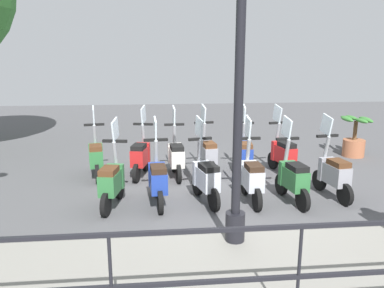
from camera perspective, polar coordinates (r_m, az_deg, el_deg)
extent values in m
plane|color=#4C4C4F|center=(7.55, 3.95, -6.93)|extent=(28.00, 28.00, 0.00)
cube|color=gray|center=(4.70, 10.74, -19.38)|extent=(2.20, 20.00, 0.15)
cube|color=slate|center=(5.59, 7.68, -13.71)|extent=(0.10, 20.00, 0.15)
cube|color=black|center=(3.34, 16.43, -11.95)|extent=(0.04, 16.00, 0.04)
cube|color=black|center=(3.56, 15.91, -18.86)|extent=(0.04, 16.00, 0.04)
cylinder|color=black|center=(3.59, 15.85, -19.57)|extent=(0.03, 0.03, 1.05)
cylinder|color=black|center=(5.21, 6.58, -12.37)|extent=(0.26, 0.26, 0.40)
cylinder|color=black|center=(4.71, 7.24, 10.75)|extent=(0.12, 0.12, 4.50)
cylinder|color=#9E5B3D|center=(10.83, 23.38, -0.56)|extent=(0.56, 0.56, 0.45)
cylinder|color=brown|center=(10.74, 23.61, 1.91)|extent=(0.10, 0.10, 0.50)
ellipsoid|color=#387A33|center=(10.91, 23.13, 3.71)|extent=(0.56, 0.16, 0.10)
ellipsoid|color=#387A33|center=(10.48, 24.42, 3.25)|extent=(0.56, 0.16, 0.10)
ellipsoid|color=#387A33|center=(10.57, 22.57, 3.49)|extent=(0.56, 0.16, 0.10)
ellipsoid|color=#387A33|center=(10.81, 24.92, 3.47)|extent=(0.56, 0.16, 0.10)
ellipsoid|color=#387A33|center=(10.76, 22.46, 3.66)|extent=(0.56, 0.16, 0.10)
ellipsoid|color=#387A33|center=(10.63, 25.07, 3.31)|extent=(0.56, 0.16, 0.10)
cylinder|color=black|center=(7.88, 18.81, -5.23)|extent=(0.41, 0.13, 0.40)
cylinder|color=black|center=(7.23, 22.28, -7.16)|extent=(0.41, 0.13, 0.40)
cube|color=gray|center=(7.40, 21.00, -4.31)|extent=(0.63, 0.36, 0.36)
cube|color=gray|center=(7.62, 19.80, -3.55)|extent=(0.16, 0.31, 0.44)
cube|color=#4C2D19|center=(7.28, 21.46, -2.74)|extent=(0.43, 0.31, 0.10)
cylinder|color=gray|center=(7.58, 19.77, -0.86)|extent=(0.19, 0.09, 0.55)
cube|color=black|center=(7.52, 19.93, 1.18)|extent=(0.12, 0.44, 0.05)
cube|color=silver|center=(7.54, 19.80, 2.76)|extent=(0.39, 0.08, 0.42)
cylinder|color=black|center=(7.42, 13.43, -6.01)|extent=(0.41, 0.13, 0.40)
cylinder|color=black|center=(6.73, 16.52, -8.20)|extent=(0.41, 0.13, 0.40)
cube|color=#2D6B38|center=(6.91, 15.35, -5.10)|extent=(0.63, 0.35, 0.36)
cube|color=#2D6B38|center=(7.15, 14.29, -4.26)|extent=(0.16, 0.31, 0.44)
cube|color=black|center=(6.78, 15.74, -3.43)|extent=(0.43, 0.31, 0.10)
cylinder|color=gray|center=(7.10, 14.23, -1.38)|extent=(0.19, 0.09, 0.55)
cube|color=black|center=(7.04, 14.36, 0.78)|extent=(0.11, 0.44, 0.05)
cube|color=silver|center=(7.06, 14.23, 2.47)|extent=(0.39, 0.08, 0.42)
cylinder|color=black|center=(7.31, 8.05, -6.04)|extent=(0.40, 0.09, 0.40)
cylinder|color=black|center=(6.57, 9.89, -8.39)|extent=(0.40, 0.09, 0.40)
cube|color=#B7BCC6|center=(6.77, 9.20, -5.17)|extent=(0.61, 0.29, 0.36)
cube|color=#B7BCC6|center=(7.03, 8.56, -4.29)|extent=(0.13, 0.30, 0.44)
cube|color=black|center=(6.64, 9.43, -3.47)|extent=(0.41, 0.27, 0.10)
cylinder|color=gray|center=(6.99, 8.53, -1.36)|extent=(0.18, 0.07, 0.55)
cube|color=black|center=(6.92, 8.61, 0.84)|extent=(0.07, 0.44, 0.05)
cube|color=silver|center=(6.94, 8.54, 2.56)|extent=(0.39, 0.04, 0.42)
cylinder|color=black|center=(7.20, 0.79, -6.22)|extent=(0.41, 0.17, 0.40)
cylinder|color=black|center=(6.48, 3.36, -8.50)|extent=(0.41, 0.17, 0.40)
cube|color=#B7BCC6|center=(6.67, 2.29, -5.28)|extent=(0.65, 0.42, 0.36)
cube|color=#B7BCC6|center=(6.92, 1.40, -4.41)|extent=(0.19, 0.32, 0.44)
cube|color=black|center=(6.54, 2.54, -3.55)|extent=(0.45, 0.35, 0.10)
cylinder|color=gray|center=(6.88, 1.24, -1.45)|extent=(0.19, 0.11, 0.55)
cube|color=black|center=(6.81, 1.25, 0.79)|extent=(0.16, 0.44, 0.05)
cube|color=silver|center=(6.83, 1.08, 2.53)|extent=(0.38, 0.12, 0.42)
cylinder|color=black|center=(7.16, -5.49, -6.40)|extent=(0.41, 0.11, 0.40)
cylinder|color=black|center=(6.38, -4.86, -8.86)|extent=(0.41, 0.11, 0.40)
cube|color=navy|center=(6.60, -5.18, -5.54)|extent=(0.62, 0.33, 0.36)
cube|color=navy|center=(6.86, -5.39, -4.62)|extent=(0.14, 0.31, 0.44)
cube|color=black|center=(6.46, -5.16, -3.81)|extent=(0.42, 0.29, 0.10)
cylinder|color=gray|center=(6.82, -5.50, -1.63)|extent=(0.19, 0.08, 0.55)
cube|color=black|center=(6.76, -5.55, 0.63)|extent=(0.09, 0.44, 0.05)
cube|color=silver|center=(6.78, -5.63, 2.39)|extent=(0.39, 0.06, 0.42)
cylinder|color=black|center=(7.16, -11.01, -6.57)|extent=(0.41, 0.15, 0.40)
cylinder|color=black|center=(6.42, -13.01, -9.03)|extent=(0.41, 0.15, 0.40)
cube|color=#2D6B38|center=(6.62, -12.28, -5.73)|extent=(0.64, 0.38, 0.36)
cube|color=#2D6B38|center=(6.88, -11.59, -4.80)|extent=(0.17, 0.32, 0.44)
cube|color=#4C2D19|center=(6.49, -12.55, -4.00)|extent=(0.44, 0.33, 0.10)
cylinder|color=gray|center=(6.83, -11.58, -1.81)|extent=(0.19, 0.10, 0.55)
cube|color=black|center=(6.77, -11.69, 0.44)|extent=(0.14, 0.44, 0.05)
cube|color=silver|center=(6.79, -11.63, 2.19)|extent=(0.39, 0.10, 0.42)
cylinder|color=black|center=(9.04, 12.23, -2.48)|extent=(0.41, 0.16, 0.40)
cylinder|color=black|center=(8.35, 14.96, -3.93)|extent=(0.41, 0.16, 0.40)
cube|color=#B21E1E|center=(8.55, 13.92, -1.52)|extent=(0.64, 0.39, 0.36)
cube|color=#B21E1E|center=(8.79, 12.98, -0.94)|extent=(0.18, 0.32, 0.44)
cube|color=black|center=(8.44, 14.25, -0.13)|extent=(0.44, 0.33, 0.10)
cylinder|color=gray|center=(8.76, 12.91, 1.40)|extent=(0.19, 0.10, 0.55)
cube|color=black|center=(8.71, 13.00, 3.17)|extent=(0.14, 0.44, 0.05)
cube|color=silver|center=(8.73, 12.87, 4.53)|extent=(0.39, 0.10, 0.42)
cylinder|color=black|center=(8.91, 7.66, -2.52)|extent=(0.41, 0.12, 0.40)
cylinder|color=black|center=(8.12, 8.32, -4.10)|extent=(0.41, 0.12, 0.40)
cube|color=navy|center=(8.36, 8.10, -1.60)|extent=(0.63, 0.35, 0.36)
cube|color=navy|center=(8.63, 7.87, -0.98)|extent=(0.15, 0.31, 0.44)
cube|color=#4C2D19|center=(8.24, 8.21, -0.17)|extent=(0.43, 0.30, 0.10)
cylinder|color=gray|center=(8.61, 7.90, 1.41)|extent=(0.19, 0.09, 0.55)
cube|color=black|center=(8.56, 7.96, 3.21)|extent=(0.11, 0.44, 0.05)
cube|color=silver|center=(8.59, 7.95, 4.59)|extent=(0.39, 0.07, 0.42)
cylinder|color=black|center=(8.86, 1.53, -2.50)|extent=(0.41, 0.14, 0.40)
cylinder|color=black|center=(8.09, 3.07, -4.03)|extent=(0.41, 0.14, 0.40)
cube|color=gray|center=(8.32, 2.44, -1.54)|extent=(0.63, 0.36, 0.36)
cube|color=gray|center=(8.59, 1.91, -0.94)|extent=(0.16, 0.31, 0.44)
cube|color=#4C2D19|center=(8.20, 2.60, -0.11)|extent=(0.43, 0.31, 0.10)
cylinder|color=gray|center=(8.56, 1.82, 1.46)|extent=(0.19, 0.10, 0.55)
cube|color=black|center=(8.51, 1.83, 3.28)|extent=(0.12, 0.44, 0.05)
cube|color=silver|center=(8.54, 1.74, 4.67)|extent=(0.39, 0.08, 0.42)
cylinder|color=black|center=(8.63, -2.78, -2.94)|extent=(0.40, 0.11, 0.40)
cylinder|color=black|center=(7.84, -2.05, -4.59)|extent=(0.40, 0.11, 0.40)
cube|color=beige|center=(8.08, -2.38, -2.00)|extent=(0.62, 0.32, 0.36)
cube|color=beige|center=(8.35, -2.63, -1.35)|extent=(0.14, 0.31, 0.44)
cube|color=black|center=(7.95, -2.33, -0.53)|extent=(0.42, 0.29, 0.10)
cylinder|color=gray|center=(8.33, -2.71, 1.12)|extent=(0.19, 0.08, 0.55)
cube|color=black|center=(8.27, -2.73, 2.98)|extent=(0.09, 0.44, 0.05)
cube|color=silver|center=(8.30, -2.79, 4.41)|extent=(0.39, 0.06, 0.42)
cylinder|color=black|center=(8.74, -7.05, -2.82)|extent=(0.41, 0.16, 0.40)
cylinder|color=black|center=(7.97, -8.48, -4.44)|extent=(0.41, 0.16, 0.40)
cube|color=#B21E1E|center=(8.20, -7.94, -1.89)|extent=(0.65, 0.40, 0.36)
cube|color=#B21E1E|center=(8.46, -7.45, -1.25)|extent=(0.18, 0.32, 0.44)
cube|color=black|center=(8.07, -8.12, -0.44)|extent=(0.45, 0.34, 0.10)
cylinder|color=gray|center=(8.44, -7.42, 1.18)|extent=(0.19, 0.11, 0.55)
cube|color=black|center=(8.39, -7.48, 3.02)|extent=(0.15, 0.44, 0.05)
cube|color=silver|center=(8.41, -7.42, 4.43)|extent=(0.39, 0.11, 0.42)
cylinder|color=black|center=(8.88, -14.36, -2.88)|extent=(0.41, 0.15, 0.40)
cylinder|color=black|center=(8.08, -14.24, -4.46)|extent=(0.41, 0.15, 0.40)
cube|color=#2D6B38|center=(8.32, -14.40, -1.95)|extent=(0.64, 0.38, 0.36)
cube|color=#2D6B38|center=(8.60, -14.44, -1.33)|extent=(0.17, 0.32, 0.44)
cube|color=#4C2D19|center=(8.20, -14.48, -0.52)|extent=(0.44, 0.32, 0.10)
cylinder|color=gray|center=(8.58, -14.59, 1.06)|extent=(0.19, 0.10, 0.55)
cube|color=black|center=(8.53, -14.69, 2.87)|extent=(0.13, 0.44, 0.05)
cube|color=silver|center=(8.55, -14.78, 4.25)|extent=(0.39, 0.09, 0.42)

